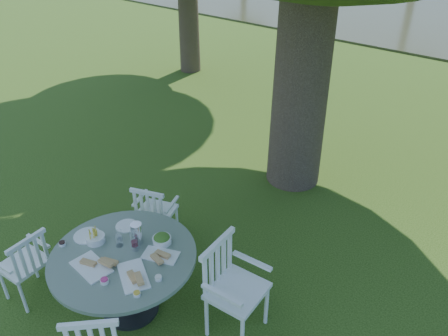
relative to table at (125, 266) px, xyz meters
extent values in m
plane|color=#1D3A0C|center=(-0.14, 1.44, -0.58)|extent=(140.00, 140.00, 0.00)
cylinder|color=black|center=(0.00, 0.00, -0.56)|extent=(0.56, 0.56, 0.04)
cylinder|color=black|center=(0.00, 0.00, -0.22)|extent=(0.12, 0.12, 0.64)
cylinder|color=slate|center=(0.00, 0.00, 0.12)|extent=(1.37, 1.37, 0.04)
cylinder|color=white|center=(1.14, 0.73, -0.34)|extent=(0.04, 0.04, 0.49)
cylinder|color=white|center=(0.80, 0.26, -0.34)|extent=(0.04, 0.04, 0.49)
cylinder|color=white|center=(0.76, 0.69, -0.34)|extent=(0.04, 0.04, 0.49)
cube|color=white|center=(0.97, 0.50, -0.07)|extent=(0.50, 0.54, 0.04)
cube|color=white|center=(0.75, 0.48, 0.15)|extent=(0.09, 0.50, 0.50)
cylinder|color=white|center=(-0.47, 1.14, -0.38)|extent=(0.03, 0.03, 0.40)
cylinder|color=white|center=(-0.80, 1.01, -0.38)|extent=(0.03, 0.03, 0.40)
cylinder|color=white|center=(-0.36, 0.84, -0.38)|extent=(0.03, 0.03, 0.40)
cylinder|color=white|center=(-0.69, 0.71, -0.38)|extent=(0.03, 0.03, 0.40)
cube|color=white|center=(-0.58, 0.92, -0.16)|extent=(0.52, 0.50, 0.04)
cube|color=white|center=(-0.52, 0.76, 0.02)|extent=(0.39, 0.18, 0.41)
cylinder|color=white|center=(-1.13, -0.38, -0.38)|extent=(0.03, 0.03, 0.41)
cylinder|color=white|center=(-1.09, -0.74, -0.38)|extent=(0.03, 0.03, 0.41)
cylinder|color=white|center=(-0.81, -0.34, -0.38)|extent=(0.03, 0.03, 0.41)
cylinder|color=white|center=(-0.77, -0.70, -0.38)|extent=(0.03, 0.03, 0.41)
cube|color=white|center=(-0.95, -0.54, -0.16)|extent=(0.43, 0.46, 0.04)
cube|color=white|center=(-0.77, -0.52, 0.03)|extent=(0.08, 0.42, 0.42)
cube|color=white|center=(-0.09, -0.29, 0.15)|extent=(0.40, 0.26, 0.01)
cube|color=white|center=(0.29, -0.12, 0.15)|extent=(0.45, 0.38, 0.02)
cube|color=white|center=(0.28, 0.22, 0.15)|extent=(0.38, 0.30, 0.01)
cylinder|color=white|center=(-0.48, -0.05, 0.15)|extent=(0.26, 0.26, 0.01)
cylinder|color=white|center=(-0.30, 0.29, 0.15)|extent=(0.22, 0.22, 0.01)
cylinder|color=white|center=(-0.35, -0.05, 0.18)|extent=(0.18, 0.18, 0.07)
cylinder|color=white|center=(0.15, 0.35, 0.17)|extent=(0.18, 0.18, 0.06)
cylinder|color=silver|center=(-0.03, 0.21, 0.25)|extent=(0.11, 0.11, 0.22)
cylinder|color=white|center=(0.03, 0.13, 0.25)|extent=(0.08, 0.08, 0.21)
cylinder|color=white|center=(-0.20, 0.13, 0.19)|extent=(0.06, 0.06, 0.10)
cylinder|color=white|center=(-0.12, 0.06, 0.20)|extent=(0.07, 0.07, 0.12)
cylinder|color=white|center=(0.15, -0.32, 0.16)|extent=(0.07, 0.07, 0.03)
cylinder|color=white|center=(0.48, -0.24, 0.16)|extent=(0.06, 0.06, 0.03)
cylinder|color=white|center=(0.48, 0.00, 0.16)|extent=(0.07, 0.07, 0.03)
cylinder|color=white|center=(-0.55, -0.28, 0.16)|extent=(0.07, 0.07, 0.03)
camera|label=1|loc=(2.67, -1.73, 2.94)|focal=35.00mm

